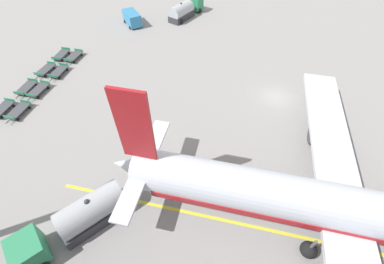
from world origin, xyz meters
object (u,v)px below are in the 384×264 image
object	(u,v)px
baggage_dolly_row_near_col_d	(2,109)
baggage_dolly_row_mid_a_col_b	(59,72)
baggage_dolly_row_near_col_a	(61,55)
service_van	(132,18)
baggage_dolly_row_near_col_b	(46,70)
airplane	(359,213)
fuel_tanker_primary	(81,218)
baggage_dolly_row_mid_a_col_a	(74,56)
baggage_dolly_row_near_col_c	(26,88)
baggage_dolly_row_mid_a_col_c	(38,90)
fuel_tanker_secondary	(185,10)
baggage_dolly_row_mid_a_col_d	(18,111)

from	to	relation	value
baggage_dolly_row_near_col_d	baggage_dolly_row_mid_a_col_b	world-z (taller)	same
baggage_dolly_row_near_col_a	baggage_dolly_row_mid_a_col_b	distance (m)	4.81
service_van	baggage_dolly_row_near_col_a	bearing A→B (deg)	-32.89
baggage_dolly_row_mid_a_col_b	baggage_dolly_row_near_col_b	bearing A→B (deg)	-95.72
airplane	service_van	bearing A→B (deg)	-141.82
fuel_tanker_primary	baggage_dolly_row_mid_a_col_a	world-z (taller)	fuel_tanker_primary
fuel_tanker_primary	service_van	world-z (taller)	fuel_tanker_primary
baggage_dolly_row_near_col_c	baggage_dolly_row_mid_a_col_b	size ratio (longest dim) A/B	1.00
baggage_dolly_row_near_col_a	baggage_dolly_row_mid_a_col_b	world-z (taller)	same
baggage_dolly_row_near_col_c	baggage_dolly_row_mid_a_col_b	xyz separation A→B (m)	(-4.15, 2.58, 0.00)
baggage_dolly_row_near_col_d	service_van	bearing A→B (deg)	159.39
airplane	baggage_dolly_row_mid_a_col_c	world-z (taller)	airplane
fuel_tanker_secondary	baggage_dolly_row_mid_a_col_c	distance (m)	30.68
baggage_dolly_row_near_col_c	baggage_dolly_row_mid_a_col_a	distance (m)	8.91
fuel_tanker_primary	baggage_dolly_row_near_col_c	size ratio (longest dim) A/B	2.19
baggage_dolly_row_near_col_b	baggage_dolly_row_near_col_c	distance (m)	4.39
baggage_dolly_row_near_col_c	baggage_dolly_row_mid_a_col_d	distance (m)	4.73
airplane	baggage_dolly_row_mid_a_col_d	size ratio (longest dim) A/B	10.86
baggage_dolly_row_mid_a_col_b	baggage_dolly_row_mid_a_col_a	bearing A→B (deg)	174.48
baggage_dolly_row_near_col_a	baggage_dolly_row_mid_a_col_a	size ratio (longest dim) A/B	0.99
baggage_dolly_row_near_col_d	baggage_dolly_row_mid_a_col_d	xyz separation A→B (m)	(0.08, 2.21, 0.00)
baggage_dolly_row_mid_a_col_b	baggage_dolly_row_mid_a_col_c	world-z (taller)	same
fuel_tanker_secondary	baggage_dolly_row_near_col_a	distance (m)	24.39
baggage_dolly_row_near_col_b	baggage_dolly_row_mid_a_col_a	xyz separation A→B (m)	(-4.02, 2.56, 0.00)
baggage_dolly_row_near_col_d	fuel_tanker_secondary	bearing A→B (deg)	147.69
baggage_dolly_row_near_col_a	fuel_tanker_primary	bearing A→B (deg)	29.15
baggage_dolly_row_mid_a_col_d	airplane	bearing A→B (deg)	73.66
fuel_tanker_primary	baggage_dolly_row_near_col_d	distance (m)	20.45
service_van	baggage_dolly_row_mid_a_col_d	xyz separation A→B (m)	(25.70, -7.43, -0.78)
baggage_dolly_row_near_col_b	baggage_dolly_row_mid_a_col_a	world-z (taller)	same
baggage_dolly_row_near_col_c	baggage_dolly_row_near_col_d	size ratio (longest dim) A/B	1.00
service_van	baggage_dolly_row_mid_a_col_d	world-z (taller)	service_van
airplane	fuel_tanker_secondary	size ratio (longest dim) A/B	4.82
baggage_dolly_row_near_col_d	airplane	bearing A→B (deg)	74.45
baggage_dolly_row_near_col_d	baggage_dolly_row_mid_a_col_a	distance (m)	13.30
baggage_dolly_row_near_col_b	baggage_dolly_row_near_col_c	world-z (taller)	same
baggage_dolly_row_near_col_b	baggage_dolly_row_mid_a_col_c	size ratio (longest dim) A/B	1.00
baggage_dolly_row_near_col_d	baggage_dolly_row_mid_a_col_c	world-z (taller)	same
service_van	baggage_dolly_row_mid_a_col_b	xyz separation A→B (m)	(17.06, -6.38, -0.78)
airplane	baggage_dolly_row_near_col_d	distance (m)	39.65
baggage_dolly_row_mid_a_col_b	baggage_dolly_row_mid_a_col_d	size ratio (longest dim) A/B	1.00
service_van	baggage_dolly_row_mid_a_col_b	distance (m)	18.23
baggage_dolly_row_mid_a_col_a	baggage_dolly_row_mid_a_col_b	distance (m)	4.26
fuel_tanker_secondary	baggage_dolly_row_near_col_c	bearing A→B (deg)	-35.55
baggage_dolly_row_near_col_c	baggage_dolly_row_mid_a_col_d	world-z (taller)	same
baggage_dolly_row_near_col_b	baggage_dolly_row_near_col_d	world-z (taller)	same
baggage_dolly_row_mid_a_col_a	baggage_dolly_row_mid_a_col_d	world-z (taller)	same
baggage_dolly_row_near_col_b	baggage_dolly_row_mid_a_col_b	world-z (taller)	same
baggage_dolly_row_near_col_a	baggage_dolly_row_mid_a_col_a	bearing A→B (deg)	83.58
fuel_tanker_secondary	service_van	world-z (taller)	fuel_tanker_secondary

